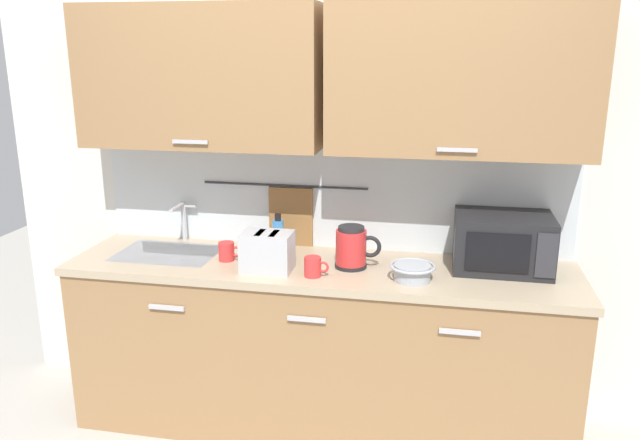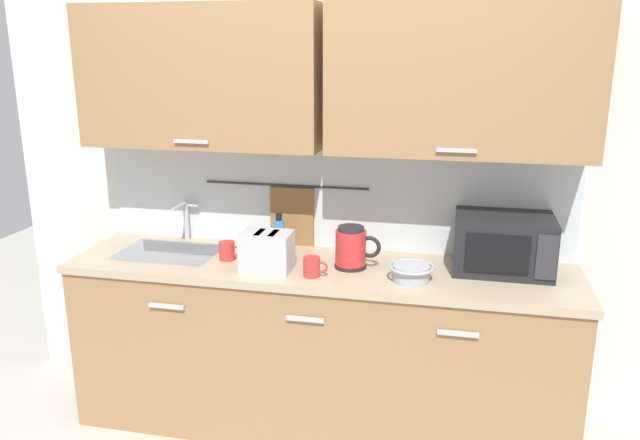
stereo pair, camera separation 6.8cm
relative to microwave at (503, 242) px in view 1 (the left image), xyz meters
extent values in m
cube|color=#997047|center=(-0.88, -0.11, -0.61)|extent=(2.50, 0.60, 0.86)
cube|color=#B7B7BC|center=(-1.57, -0.42, -0.30)|extent=(0.18, 0.02, 0.02)
cube|color=#B7B7BC|center=(-0.88, -0.42, -0.30)|extent=(0.18, 0.02, 0.02)
cube|color=#B7B7BC|center=(-0.19, -0.42, -0.30)|extent=(0.18, 0.02, 0.02)
cube|color=tan|center=(-0.88, -0.11, -0.16)|extent=(2.53, 0.63, 0.04)
cube|color=#9EA0A5|center=(-1.70, -0.09, -0.18)|extent=(0.52, 0.38, 0.09)
cube|color=silver|center=(-0.88, 0.22, 0.21)|extent=(3.70, 0.06, 2.50)
cube|color=silver|center=(-0.88, 0.19, 0.14)|extent=(2.50, 0.01, 0.55)
cube|color=#997047|center=(-1.52, 0.03, 0.77)|extent=(1.23, 0.33, 0.70)
cube|color=#B7B7BC|center=(-1.52, -0.15, 0.47)|extent=(0.18, 0.01, 0.02)
cube|color=#997047|center=(-0.24, 0.03, 0.77)|extent=(1.23, 0.33, 0.70)
cube|color=#B7B7BC|center=(-0.24, -0.15, 0.47)|extent=(0.18, 0.01, 0.02)
cylinder|color=#333338|center=(-1.13, 0.17, 0.19)|extent=(0.90, 0.01, 0.01)
cube|color=olive|center=(-1.09, 0.17, 0.01)|extent=(0.24, 0.02, 0.34)
cylinder|color=#B2B5BA|center=(-1.70, 0.14, -0.03)|extent=(0.03, 0.03, 0.22)
cylinder|color=#B2B5BA|center=(-1.70, 0.06, 0.07)|extent=(0.02, 0.16, 0.02)
cube|color=#B2B5BA|center=(-1.66, 0.14, 0.06)|extent=(0.07, 0.02, 0.01)
cube|color=black|center=(0.00, 0.00, 0.00)|extent=(0.46, 0.34, 0.27)
cube|color=black|center=(-0.04, -0.17, 0.00)|extent=(0.29, 0.01, 0.18)
cube|color=#2D2D33|center=(0.18, -0.17, 0.00)|extent=(0.09, 0.01, 0.21)
cylinder|color=black|center=(-0.72, -0.12, -0.13)|extent=(0.16, 0.16, 0.02)
cylinder|color=red|center=(-0.72, -0.12, -0.03)|extent=(0.15, 0.15, 0.17)
cylinder|color=#262628|center=(-0.72, -0.12, 0.06)|extent=(0.13, 0.13, 0.02)
torus|color=black|center=(-0.63, -0.12, -0.02)|extent=(0.11, 0.02, 0.11)
cylinder|color=#3F8CD8|center=(-1.14, 0.08, -0.06)|extent=(0.06, 0.06, 0.16)
cylinder|color=black|center=(-1.14, 0.08, 0.04)|extent=(0.03, 0.03, 0.04)
cylinder|color=red|center=(-1.36, -0.14, -0.09)|extent=(0.08, 0.08, 0.09)
torus|color=red|center=(-1.30, -0.14, -0.09)|extent=(0.06, 0.01, 0.06)
cylinder|color=#A5ADB7|center=(-0.42, -0.24, -0.10)|extent=(0.17, 0.17, 0.07)
torus|color=#A5ADB7|center=(-0.42, -0.24, -0.07)|extent=(0.21, 0.21, 0.01)
cube|color=#B7BABF|center=(-1.11, -0.25, -0.04)|extent=(0.24, 0.17, 0.19)
cube|color=black|center=(-1.14, -0.25, 0.05)|extent=(0.03, 0.12, 0.01)
cube|color=black|center=(-1.07, -0.25, 0.05)|extent=(0.03, 0.12, 0.01)
cube|color=black|center=(-1.24, -0.25, -0.01)|extent=(0.02, 0.02, 0.02)
cylinder|color=red|center=(-0.88, -0.28, -0.09)|extent=(0.08, 0.08, 0.09)
torus|color=red|center=(-0.83, -0.28, -0.09)|extent=(0.06, 0.01, 0.06)
camera|label=1|loc=(-0.31, -3.00, 0.91)|focal=35.09mm
camera|label=2|loc=(-0.24, -2.98, 0.91)|focal=35.09mm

